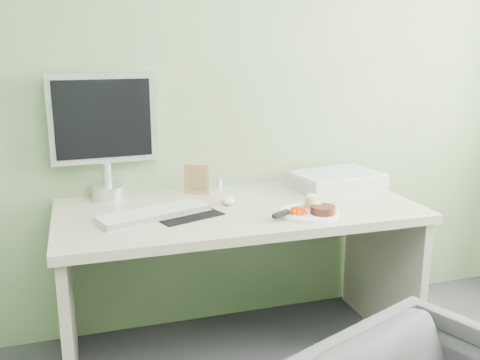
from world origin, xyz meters
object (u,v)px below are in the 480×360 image
object	(u,v)px
plate	(309,213)
scanner	(336,181)
monitor	(104,129)
desk	(239,245)

from	to	relation	value
plate	scanner	world-z (taller)	scanner
plate	monitor	bearing A→B (deg)	147.17
desk	monitor	world-z (taller)	monitor
plate	scanner	size ratio (longest dim) A/B	0.57
desk	monitor	size ratio (longest dim) A/B	2.74
desk	plate	world-z (taller)	plate
desk	monitor	bearing A→B (deg)	150.13
scanner	monitor	bearing A→B (deg)	162.97
plate	monitor	size ratio (longest dim) A/B	0.44
desk	scanner	world-z (taller)	scanner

